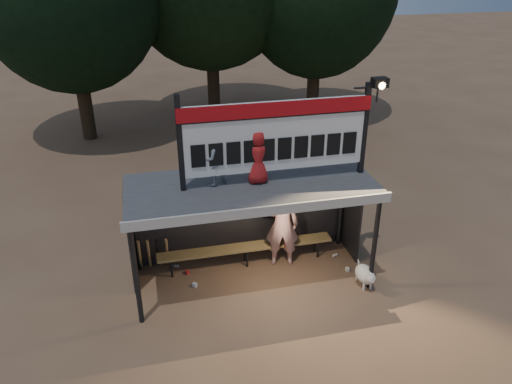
# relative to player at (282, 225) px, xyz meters

# --- Properties ---
(ground) EXTENTS (80.00, 80.00, 0.00)m
(ground) POSITION_rel_player_xyz_m (-0.79, -0.38, -1.03)
(ground) COLOR brown
(ground) RESTS_ON ground
(player) EXTENTS (0.83, 0.63, 2.06)m
(player) POSITION_rel_player_xyz_m (0.00, 0.00, 0.00)
(player) COLOR white
(player) RESTS_ON ground
(child_a) EXTENTS (0.68, 0.64, 1.13)m
(child_a) POSITION_rel_player_xyz_m (-1.53, -0.27, 1.85)
(child_a) COLOR gray
(child_a) RESTS_ON dugout_shelter
(child_b) EXTENTS (0.54, 0.35, 1.09)m
(child_b) POSITION_rel_player_xyz_m (-0.64, -0.37, 1.84)
(child_b) COLOR #AD1A1B
(child_b) RESTS_ON dugout_shelter
(dugout_shelter) EXTENTS (5.10, 2.08, 2.32)m
(dugout_shelter) POSITION_rel_player_xyz_m (-0.79, -0.14, 0.82)
(dugout_shelter) COLOR #3A3A3D
(dugout_shelter) RESTS_ON ground
(scoreboard_assembly) EXTENTS (4.10, 0.27, 1.99)m
(scoreboard_assembly) POSITION_rel_player_xyz_m (-0.23, -0.39, 2.30)
(scoreboard_assembly) COLOR black
(scoreboard_assembly) RESTS_ON dugout_shelter
(bench) EXTENTS (4.00, 0.35, 0.48)m
(bench) POSITION_rel_player_xyz_m (-0.79, 0.17, -0.60)
(bench) COLOR olive
(bench) RESTS_ON ground
(dog) EXTENTS (0.36, 0.81, 0.49)m
(dog) POSITION_rel_player_xyz_m (1.52, -1.22, -0.75)
(dog) COLOR white
(dog) RESTS_ON ground
(bats) EXTENTS (0.67, 0.35, 0.84)m
(bats) POSITION_rel_player_xyz_m (-2.85, 0.44, -0.60)
(bats) COLOR olive
(bats) RESTS_ON ground
(litter) EXTENTS (3.85, 1.12, 0.08)m
(litter) POSITION_rel_player_xyz_m (-0.62, -0.12, -0.99)
(litter) COLOR red
(litter) RESTS_ON ground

